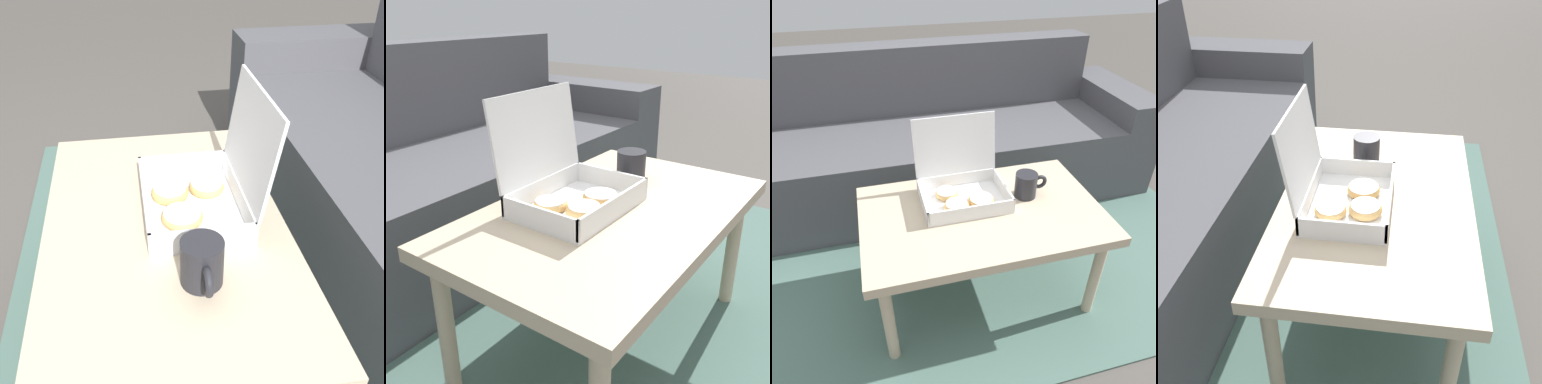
{
  "view_description": "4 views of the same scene",
  "coord_description": "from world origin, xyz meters",
  "views": [
    {
      "loc": [
        0.87,
        -0.18,
        1.15
      ],
      "look_at": [
        -0.05,
        -0.04,
        0.51
      ],
      "focal_mm": 42.0,
      "sensor_mm": 36.0,
      "label": 1
    },
    {
      "loc": [
        -0.98,
        -0.7,
        0.98
      ],
      "look_at": [
        -0.05,
        -0.04,
        0.51
      ],
      "focal_mm": 42.0,
      "sensor_mm": 36.0,
      "label": 2
    },
    {
      "loc": [
        -0.37,
        -1.23,
        1.37
      ],
      "look_at": [
        -0.05,
        -0.04,
        0.51
      ],
      "focal_mm": 35.0,
      "sensor_mm": 36.0,
      "label": 3
    },
    {
      "loc": [
        -1.15,
        -0.19,
        1.25
      ],
      "look_at": [
        -0.05,
        -0.04,
        0.51
      ],
      "focal_mm": 42.0,
      "sensor_mm": 36.0,
      "label": 4
    }
  ],
  "objects": [
    {
      "name": "ground_plane",
      "position": [
        0.0,
        0.0,
        0.0
      ],
      "size": [
        12.0,
        12.0,
        0.0
      ],
      "primitive_type": "plane",
      "color": "#514C47"
    },
    {
      "name": "area_rug",
      "position": [
        0.0,
        0.3,
        0.01
      ],
      "size": [
        2.62,
        1.84,
        0.01
      ],
      "primitive_type": "cube",
      "color": "#4C6B60",
      "rests_on": "ground_plane"
    },
    {
      "name": "coffee_table",
      "position": [
        0.0,
        -0.11,
        0.41
      ],
      "size": [
        0.95,
        0.59,
        0.46
      ],
      "color": "#C6B293",
      "rests_on": "ground_plane"
    },
    {
      "name": "pastry_box",
      "position": [
        -0.06,
        -0.01,
        0.52
      ],
      "size": [
        0.34,
        0.29,
        0.31
      ],
      "color": "white",
      "rests_on": "coffee_table"
    },
    {
      "name": "coffee_mug",
      "position": [
        0.21,
        -0.06,
        0.51
      ],
      "size": [
        0.14,
        0.09,
        0.11
      ],
      "color": "#232328",
      "rests_on": "coffee_table"
    }
  ]
}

